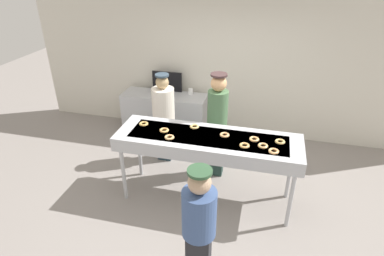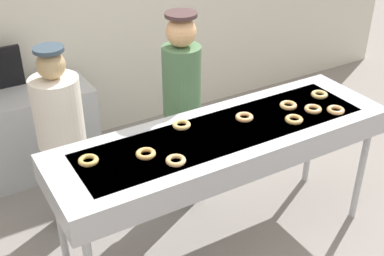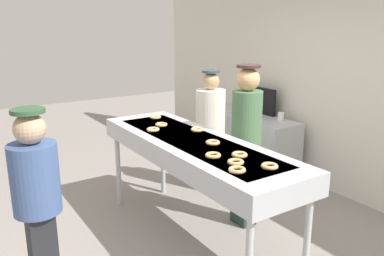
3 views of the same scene
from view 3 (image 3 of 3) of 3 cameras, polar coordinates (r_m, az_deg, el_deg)
name	(u,v)px [view 3 (image 3 of 3)]	position (r m, az deg, el deg)	size (l,w,h in m)	color
ground_plane	(194,239)	(4.19, 0.23, -15.80)	(16.00, 16.00, 0.00)	gray
back_wall	(344,81)	(5.23, 21.26, 6.44)	(8.00, 0.12, 2.92)	silver
fryer_conveyor	(194,150)	(3.79, 0.25, -3.15)	(2.55, 0.77, 1.06)	#B7BABF
glazed_donut_0	(270,166)	(3.09, 11.23, -5.46)	(0.13, 0.13, 0.03)	#DDB96B
glazed_donut_1	(155,117)	(4.62, -5.36, 1.60)	(0.13, 0.13, 0.03)	#DFB45E
glazed_donut_2	(213,155)	(3.27, 3.08, -3.99)	(0.13, 0.13, 0.03)	#E0AB5F
glazed_donut_3	(236,162)	(3.13, 6.37, -4.95)	(0.13, 0.13, 0.03)	#E2AD6A
glazed_donut_4	(213,143)	(3.62, 3.05, -2.13)	(0.13, 0.13, 0.03)	#EFAC6D
glazed_donut_5	(197,130)	(4.05, 0.76, -0.24)	(0.13, 0.13, 0.03)	#E6BB6C
glazed_donut_6	(237,170)	(2.97, 6.58, -6.06)	(0.13, 0.13, 0.03)	#ECAA69
glazed_donut_7	(240,155)	(3.31, 6.94, -3.88)	(0.13, 0.13, 0.03)	#EFB36D
glazed_donut_8	(161,125)	(4.27, -4.51, 0.49)	(0.13, 0.13, 0.03)	#E9AA5D
glazed_donut_9	(153,129)	(4.08, -5.69, -0.22)	(0.13, 0.13, 0.03)	#E8AF70
worker_baker	(210,123)	(5.03, 2.70, 0.79)	(0.37, 0.37, 1.58)	#21353F
worker_assistant	(246,137)	(4.15, 7.88, -1.36)	(0.31, 0.31, 1.75)	#1E3631
customer_waiting	(38,202)	(3.08, -21.56, -9.92)	(0.34, 0.34, 1.58)	#232429
prep_counter	(247,142)	(5.93, 8.05, -2.08)	(1.66, 0.55, 0.84)	#B7BABF
paper_cup_0	(249,108)	(6.06, 8.33, 2.94)	(0.09, 0.09, 0.11)	white
paper_cup_1	(281,116)	(5.57, 12.81, 1.66)	(0.09, 0.09, 0.11)	white
menu_display	(260,100)	(5.93, 9.90, 3.99)	(0.60, 0.04, 0.39)	black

